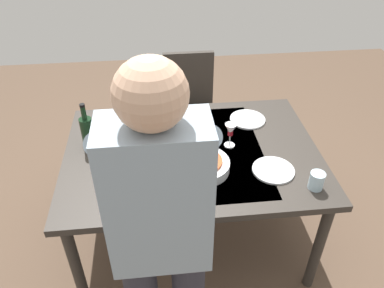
{
  "coord_description": "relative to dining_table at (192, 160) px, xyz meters",
  "views": [
    {
      "loc": [
        0.19,
        1.73,
        2.09
      ],
      "look_at": [
        0.0,
        0.0,
        0.79
      ],
      "focal_mm": 35.26,
      "sensor_mm": 36.0,
      "label": 1
    }
  ],
  "objects": [
    {
      "name": "wine_glass_left",
      "position": [
        -0.23,
        -0.03,
        0.17
      ],
      "size": [
        0.07,
        0.07,
        0.15
      ],
      "color": "white",
      "rests_on": "dining_table"
    },
    {
      "name": "ground_plane",
      "position": [
        0.0,
        0.0,
        -0.67
      ],
      "size": [
        6.0,
        6.0,
        0.0
      ],
      "primitive_type": "plane",
      "color": "brown"
    },
    {
      "name": "wine_bottle",
      "position": [
        0.59,
        -0.1,
        0.18
      ],
      "size": [
        0.07,
        0.07,
        0.3
      ],
      "color": "black",
      "rests_on": "dining_table"
    },
    {
      "name": "water_cup_near_left",
      "position": [
        -0.6,
        0.38,
        0.12
      ],
      "size": [
        0.08,
        0.08,
        0.1
      ],
      "primitive_type": "cylinder",
      "color": "silver",
      "rests_on": "dining_table"
    },
    {
      "name": "dinner_plate_far",
      "position": [
        -0.4,
        -0.29,
        0.07
      ],
      "size": [
        0.23,
        0.23,
        0.01
      ],
      "primitive_type": "cylinder",
      "color": "silver",
      "rests_on": "dining_table"
    },
    {
      "name": "dining_table",
      "position": [
        0.0,
        0.0,
        0.0
      ],
      "size": [
        1.48,
        1.06,
        0.74
      ],
      "color": "#332D28",
      "rests_on": "ground_plane"
    },
    {
      "name": "side_bowl_salad",
      "position": [
        0.26,
        0.01,
        0.1
      ],
      "size": [
        0.18,
        0.18,
        0.07
      ],
      "color": "silver",
      "rests_on": "dining_table"
    },
    {
      "name": "water_cup_near_right",
      "position": [
        0.37,
        0.3,
        0.12
      ],
      "size": [
        0.07,
        0.07,
        0.09
      ],
      "primitive_type": "cylinder",
      "color": "silver",
      "rests_on": "dining_table"
    },
    {
      "name": "chair_near",
      "position": [
        -0.08,
        -0.91,
        -0.14
      ],
      "size": [
        0.4,
        0.4,
        0.91
      ],
      "color": "black",
      "rests_on": "ground_plane"
    },
    {
      "name": "person_server",
      "position": [
        0.2,
        0.79,
        0.29
      ],
      "size": [
        0.42,
        0.61,
        1.69
      ],
      "color": "#2D2D38",
      "rests_on": "ground_plane"
    },
    {
      "name": "serving_bowl_pasta",
      "position": [
        -0.04,
        0.17,
        0.1
      ],
      "size": [
        0.3,
        0.3,
        0.07
      ],
      "color": "silver",
      "rests_on": "dining_table"
    },
    {
      "name": "table_fork",
      "position": [
        -0.04,
        -0.36,
        0.07
      ],
      "size": [
        0.04,
        0.18,
        0.0
      ],
      "primitive_type": "cube",
      "rotation": [
        0.0,
        0.0,
        -0.16
      ],
      "color": "silver",
      "rests_on": "dining_table"
    },
    {
      "name": "dinner_plate_near",
      "position": [
        -0.42,
        0.23,
        0.07
      ],
      "size": [
        0.23,
        0.23,
        0.01
      ],
      "primitive_type": "cylinder",
      "color": "silver",
      "rests_on": "dining_table"
    }
  ]
}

